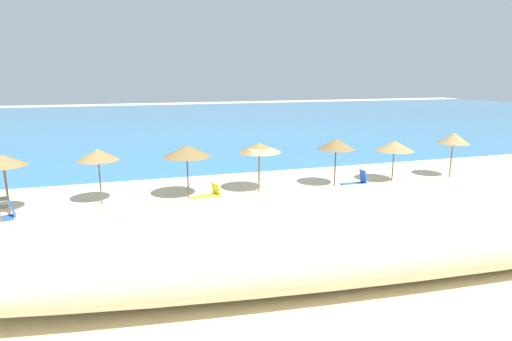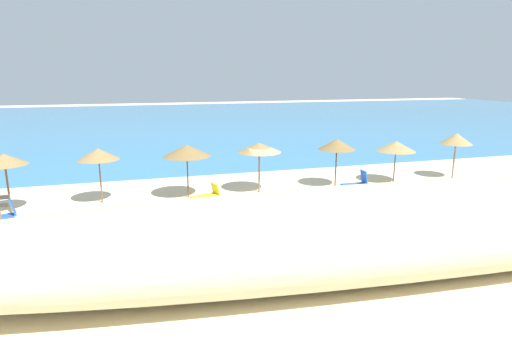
{
  "view_description": "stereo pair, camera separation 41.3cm",
  "coord_description": "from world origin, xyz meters",
  "px_view_note": "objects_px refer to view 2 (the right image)",
  "views": [
    {
      "loc": [
        -7.32,
        -20.3,
        6.36
      ],
      "look_at": [
        -0.89,
        0.66,
        1.3
      ],
      "focal_mm": 29.1,
      "sensor_mm": 36.0,
      "label": 1
    },
    {
      "loc": [
        -6.93,
        -20.41,
        6.36
      ],
      "look_at": [
        -0.89,
        0.66,
        1.3
      ],
      "focal_mm": 29.1,
      "sensor_mm": 36.0,
      "label": 2
    }
  ],
  "objects_px": {
    "beach_umbrella_4": "(337,144)",
    "beach_ball": "(351,192)",
    "beach_umbrella_2": "(187,151)",
    "beach_umbrella_0": "(4,160)",
    "beach_umbrella_5": "(396,146)",
    "beach_umbrella_3": "(259,148)",
    "lounge_chair_2": "(208,194)",
    "lounge_chair_1": "(2,214)",
    "beach_umbrella_6": "(456,139)",
    "lounge_chair_0": "(357,182)",
    "beach_umbrella_1": "(98,154)"
  },
  "relations": [
    {
      "from": "lounge_chair_1",
      "to": "lounge_chair_2",
      "type": "height_order",
      "value": "lounge_chair_1"
    },
    {
      "from": "beach_umbrella_1",
      "to": "beach_umbrella_2",
      "type": "bearing_deg",
      "value": -3.76
    },
    {
      "from": "beach_umbrella_5",
      "to": "lounge_chair_0",
      "type": "height_order",
      "value": "beach_umbrella_5"
    },
    {
      "from": "beach_umbrella_4",
      "to": "beach_ball",
      "type": "distance_m",
      "value": 2.98
    },
    {
      "from": "beach_umbrella_0",
      "to": "beach_umbrella_4",
      "type": "bearing_deg",
      "value": 0.44
    },
    {
      "from": "beach_umbrella_5",
      "to": "lounge_chair_1",
      "type": "relative_size",
      "value": 1.61
    },
    {
      "from": "beach_umbrella_3",
      "to": "beach_umbrella_5",
      "type": "bearing_deg",
      "value": -1.58
    },
    {
      "from": "beach_umbrella_0",
      "to": "lounge_chair_0",
      "type": "height_order",
      "value": "beach_umbrella_0"
    },
    {
      "from": "beach_umbrella_6",
      "to": "lounge_chair_0",
      "type": "bearing_deg",
      "value": -173.41
    },
    {
      "from": "beach_umbrella_3",
      "to": "lounge_chair_2",
      "type": "relative_size",
      "value": 1.8
    },
    {
      "from": "beach_umbrella_2",
      "to": "beach_ball",
      "type": "xyz_separation_m",
      "value": [
        8.55,
        -2.01,
        -2.36
      ]
    },
    {
      "from": "beach_umbrella_0",
      "to": "beach_umbrella_2",
      "type": "xyz_separation_m",
      "value": [
        8.36,
        0.28,
        -0.04
      ]
    },
    {
      "from": "beach_umbrella_2",
      "to": "beach_umbrella_6",
      "type": "distance_m",
      "value": 16.62
    },
    {
      "from": "beach_umbrella_6",
      "to": "beach_ball",
      "type": "height_order",
      "value": "beach_umbrella_6"
    },
    {
      "from": "beach_ball",
      "to": "beach_umbrella_0",
      "type": "bearing_deg",
      "value": 174.15
    },
    {
      "from": "beach_umbrella_4",
      "to": "beach_ball",
      "type": "bearing_deg",
      "value": -88.94
    },
    {
      "from": "beach_umbrella_3",
      "to": "beach_ball",
      "type": "bearing_deg",
      "value": -23.8
    },
    {
      "from": "beach_umbrella_2",
      "to": "beach_umbrella_0",
      "type": "bearing_deg",
      "value": -178.1
    },
    {
      "from": "beach_ball",
      "to": "beach_umbrella_4",
      "type": "bearing_deg",
      "value": 91.06
    },
    {
      "from": "beach_umbrella_4",
      "to": "beach_umbrella_1",
      "type": "bearing_deg",
      "value": 178.07
    },
    {
      "from": "beach_umbrella_1",
      "to": "lounge_chair_2",
      "type": "height_order",
      "value": "beach_umbrella_1"
    },
    {
      "from": "beach_umbrella_3",
      "to": "beach_umbrella_4",
      "type": "bearing_deg",
      "value": -2.17
    },
    {
      "from": "beach_umbrella_4",
      "to": "beach_umbrella_6",
      "type": "xyz_separation_m",
      "value": [
        8.11,
        -0.12,
        -0.0
      ]
    },
    {
      "from": "beach_umbrella_2",
      "to": "lounge_chair_1",
      "type": "height_order",
      "value": "beach_umbrella_2"
    },
    {
      "from": "beach_umbrella_2",
      "to": "beach_umbrella_3",
      "type": "relative_size",
      "value": 1.03
    },
    {
      "from": "lounge_chair_1",
      "to": "beach_ball",
      "type": "distance_m",
      "value": 16.87
    },
    {
      "from": "beach_umbrella_1",
      "to": "lounge_chair_1",
      "type": "xyz_separation_m",
      "value": [
        -3.98,
        -2.01,
        -2.08
      ]
    },
    {
      "from": "beach_umbrella_6",
      "to": "beach_ball",
      "type": "bearing_deg",
      "value": -167.85
    },
    {
      "from": "lounge_chair_2",
      "to": "beach_umbrella_4",
      "type": "bearing_deg",
      "value": -101.37
    },
    {
      "from": "beach_umbrella_0",
      "to": "lounge_chair_0",
      "type": "xyz_separation_m",
      "value": [
        17.75,
        -0.83,
        -2.14
      ]
    },
    {
      "from": "beach_umbrella_1",
      "to": "beach_umbrella_3",
      "type": "relative_size",
      "value": 1.01
    },
    {
      "from": "beach_umbrella_3",
      "to": "beach_umbrella_1",
      "type": "bearing_deg",
      "value": 178.2
    },
    {
      "from": "beach_umbrella_3",
      "to": "beach_umbrella_6",
      "type": "relative_size",
      "value": 0.97
    },
    {
      "from": "lounge_chair_1",
      "to": "beach_umbrella_6",
      "type": "bearing_deg",
      "value": -101.49
    },
    {
      "from": "beach_umbrella_1",
      "to": "beach_umbrella_3",
      "type": "xyz_separation_m",
      "value": [
        8.28,
        -0.26,
        -0.02
      ]
    },
    {
      "from": "beach_umbrella_1",
      "to": "lounge_chair_1",
      "type": "bearing_deg",
      "value": -153.2
    },
    {
      "from": "beach_umbrella_0",
      "to": "beach_umbrella_5",
      "type": "distance_m",
      "value": 20.75
    },
    {
      "from": "beach_umbrella_3",
      "to": "lounge_chair_1",
      "type": "height_order",
      "value": "beach_umbrella_3"
    },
    {
      "from": "beach_umbrella_0",
      "to": "beach_ball",
      "type": "distance_m",
      "value": 17.16
    },
    {
      "from": "beach_umbrella_0",
      "to": "beach_ball",
      "type": "bearing_deg",
      "value": -5.85
    },
    {
      "from": "lounge_chair_0",
      "to": "beach_ball",
      "type": "bearing_deg",
      "value": 139.47
    },
    {
      "from": "lounge_chair_0",
      "to": "lounge_chair_1",
      "type": "height_order",
      "value": "lounge_chair_1"
    },
    {
      "from": "beach_umbrella_4",
      "to": "beach_ball",
      "type": "height_order",
      "value": "beach_umbrella_4"
    },
    {
      "from": "beach_umbrella_6",
      "to": "lounge_chair_0",
      "type": "height_order",
      "value": "beach_umbrella_6"
    },
    {
      "from": "beach_umbrella_2",
      "to": "beach_umbrella_1",
      "type": "bearing_deg",
      "value": 176.24
    },
    {
      "from": "beach_umbrella_6",
      "to": "lounge_chair_1",
      "type": "bearing_deg",
      "value": -176.66
    },
    {
      "from": "beach_umbrella_2",
      "to": "beach_umbrella_4",
      "type": "bearing_deg",
      "value": -0.99
    },
    {
      "from": "beach_umbrella_1",
      "to": "lounge_chair_2",
      "type": "distance_m",
      "value": 5.78
    },
    {
      "from": "beach_umbrella_2",
      "to": "lounge_chair_1",
      "type": "xyz_separation_m",
      "value": [
        -8.33,
        -1.72,
        -2.1
      ]
    },
    {
      "from": "beach_umbrella_0",
      "to": "lounge_chair_1",
      "type": "distance_m",
      "value": 2.58
    }
  ]
}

